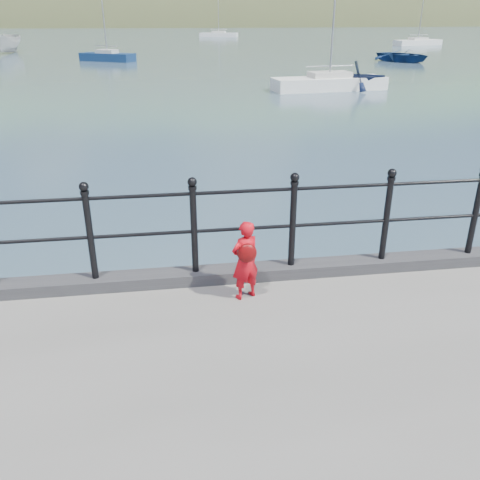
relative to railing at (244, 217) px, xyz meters
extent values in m
plane|color=#2D4251|center=(0.00, 0.15, -1.82)|extent=(600.00, 600.00, 0.00)
cube|color=#28282B|center=(0.00, 0.00, -0.75)|extent=(60.00, 0.30, 0.15)
cylinder|color=black|center=(0.00, 0.00, -0.15)|extent=(18.00, 0.04, 0.04)
cylinder|color=black|center=(0.00, 0.00, 0.32)|extent=(18.00, 0.04, 0.04)
cylinder|color=black|center=(-1.80, 0.00, -0.15)|extent=(0.08, 0.08, 1.05)
sphere|color=black|center=(-1.80, 0.00, 0.47)|extent=(0.11, 0.11, 0.11)
cylinder|color=black|center=(-0.60, 0.00, -0.15)|extent=(0.08, 0.08, 1.05)
sphere|color=black|center=(-0.60, 0.00, 0.47)|extent=(0.11, 0.11, 0.11)
cylinder|color=black|center=(0.60, 0.00, -0.15)|extent=(0.08, 0.08, 1.05)
sphere|color=black|center=(0.60, 0.00, 0.47)|extent=(0.11, 0.11, 0.11)
cylinder|color=black|center=(1.80, 0.00, -0.15)|extent=(0.08, 0.08, 1.05)
sphere|color=black|center=(1.80, 0.00, 0.47)|extent=(0.11, 0.11, 0.11)
cylinder|color=black|center=(3.00, 0.00, -0.15)|extent=(0.08, 0.08, 1.05)
ellipsoid|color=#333A21|center=(20.00, 195.15, -17.22)|extent=(400.00, 100.00, 88.00)
ellipsoid|color=#387026|center=(60.00, 255.15, -29.12)|extent=(600.00, 180.00, 156.00)
cube|color=silver|center=(-35.00, 181.15, 1.18)|extent=(9.00, 6.00, 6.00)
cube|color=#4C4744|center=(-35.00, 181.15, 5.18)|extent=(9.50, 6.50, 2.00)
cube|color=silver|center=(-12.00, 181.15, 1.18)|extent=(9.00, 6.00, 6.00)
cube|color=#4C4744|center=(-12.00, 181.15, 5.18)|extent=(9.50, 6.50, 2.00)
cube|color=silver|center=(18.00, 181.15, 1.18)|extent=(9.00, 6.00, 6.00)
cube|color=#4C4744|center=(18.00, 181.15, 5.18)|extent=(9.50, 6.50, 2.00)
cube|color=silver|center=(45.00, 181.15, 1.18)|extent=(9.00, 6.00, 6.00)
cube|color=#4C4744|center=(45.00, 181.15, 5.18)|extent=(9.50, 6.50, 2.00)
imported|color=red|center=(-0.06, -0.46, -0.35)|extent=(0.41, 0.35, 0.95)
ellipsoid|color=#B90609|center=(-0.06, -0.59, -0.19)|extent=(0.22, 0.11, 0.23)
imported|color=navy|center=(20.57, 39.88, -1.30)|extent=(5.56, 6.20, 1.06)
imported|color=silver|center=(-17.05, 55.54, -0.79)|extent=(2.67, 5.54, 2.06)
imported|color=#0E1732|center=(10.17, 23.25, -1.04)|extent=(3.51, 3.22, 1.56)
cube|color=navy|center=(-5.66, 44.23, -1.57)|extent=(5.20, 4.02, 0.90)
cube|color=beige|center=(-5.66, 44.23, -1.07)|extent=(2.11, 1.89, 0.50)
cylinder|color=#A5A5A8|center=(-5.66, 44.23, 2.18)|extent=(0.10, 0.10, 6.62)
cylinder|color=#A5A5A8|center=(-5.66, 44.23, -0.52)|extent=(1.99, 1.23, 0.06)
cube|color=white|center=(33.30, 63.03, -1.57)|extent=(7.12, 3.64, 0.90)
cube|color=beige|center=(33.30, 63.03, -1.07)|extent=(2.67, 1.90, 0.50)
cylinder|color=#A5A5A8|center=(33.30, 63.03, 3.29)|extent=(0.10, 0.10, 8.83)
cylinder|color=#A5A5A8|center=(33.30, 63.03, -0.52)|extent=(2.99, 0.89, 0.06)
cube|color=white|center=(8.50, 23.33, -1.57)|extent=(6.66, 2.56, 0.90)
cube|color=beige|center=(8.50, 23.33, -1.07)|extent=(2.41, 1.52, 0.50)
cylinder|color=#A5A5A8|center=(8.50, 23.33, -0.52)|extent=(2.91, 0.41, 0.06)
cube|color=white|center=(9.59, 91.89, -1.57)|extent=(6.98, 4.08, 0.90)
cube|color=beige|center=(9.59, 91.89, -1.07)|extent=(2.67, 2.09, 0.50)
cylinder|color=#A5A5A8|center=(9.59, 91.89, 3.34)|extent=(0.10, 0.10, 8.92)
cylinder|color=#A5A5A8|center=(9.59, 91.89, -0.52)|extent=(2.87, 1.04, 0.06)
camera|label=1|loc=(-0.87, -5.56, 2.23)|focal=38.00mm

